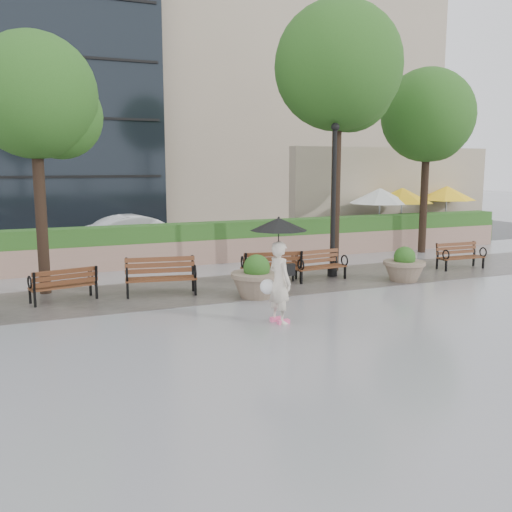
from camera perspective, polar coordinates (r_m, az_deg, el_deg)
name	(u,v)px	position (r m, az deg, el deg)	size (l,w,h in m)	color
ground	(312,310)	(13.03, 5.66, -5.41)	(100.00, 100.00, 0.00)	gray
cobble_strip	(260,285)	(15.65, 0.37, -2.87)	(28.00, 3.20, 0.01)	#383330
hedge_wall	(212,243)	(19.22, -4.40, 1.35)	(24.00, 0.80, 1.35)	#977061
cafe_wall	(392,193)	(26.23, 13.49, 6.13)	(10.00, 0.60, 4.00)	tan
cafe_hedge	(414,234)	(24.31, 15.49, 2.17)	(8.00, 0.50, 0.90)	#22541C
asphalt_street	(180,247)	(23.10, -7.58, 0.95)	(40.00, 7.00, 0.00)	black
bldg_stone	(278,57)	(38.25, 2.26, 19.28)	(18.00, 10.00, 20.00)	tan
bench_0	(64,292)	(14.46, -18.66, -3.40)	(1.62, 0.92, 0.82)	brown
bench_1	(161,284)	(14.56, -9.46, -2.81)	(1.84, 0.99, 0.94)	brown
bench_2	(271,273)	(15.92, 1.55, -1.71)	(1.75, 0.95, 0.89)	brown
bench_3	(319,272)	(16.31, 6.33, -1.56)	(1.62, 0.77, 0.84)	brown
bench_4	(460,261)	(19.07, 19.74, -0.51)	(1.55, 0.66, 0.82)	brown
planter_left	(257,281)	(14.11, 0.07, -2.48)	(1.28, 1.28, 1.08)	#7F6B56
planter_right	(404,268)	(16.61, 14.60, -1.13)	(1.18, 1.18, 0.99)	#7F6B56
lamppost	(334,210)	(16.70, 7.76, 4.60)	(0.28, 0.28, 4.43)	black
tree_0	(41,102)	(15.39, -20.72, 14.21)	(3.19, 3.05, 6.44)	black
tree_1	(341,72)	(17.97, 8.53, 17.70)	(3.82, 3.79, 8.03)	black
tree_2	(430,119)	(22.30, 16.97, 12.94)	(3.47, 3.38, 6.72)	black
patio_umb_white	(380,196)	(23.81, 12.29, 5.87)	(2.50, 2.50, 2.30)	black
patio_umb_yellow_a	(402,196)	(24.38, 14.40, 5.86)	(2.50, 2.50, 2.30)	black
patio_umb_yellow_b	(447,193)	(26.89, 18.53, 5.96)	(2.50, 2.50, 2.30)	black
car_right	(141,233)	(21.83, -11.42, 2.22)	(1.48, 4.25, 1.40)	white
pedestrian	(279,260)	(11.72, 2.32, -0.36)	(1.19, 1.19, 2.18)	beige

